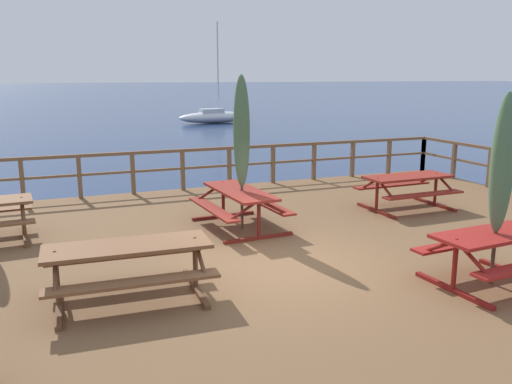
{
  "coord_description": "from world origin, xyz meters",
  "views": [
    {
      "loc": [
        -3.31,
        -7.36,
        3.67
      ],
      "look_at": [
        0.0,
        0.95,
        1.71
      ],
      "focal_mm": 37.35,
      "sensor_mm": 36.0,
      "label": 1
    }
  ],
  "objects": [
    {
      "name": "picnic_table_back_left",
      "position": [
        -2.4,
        -0.46,
        1.27
      ],
      "size": [
        2.24,
        1.5,
        0.78
      ],
      "color": "brown",
      "rests_on": "wooden_deck"
    },
    {
      "name": "picnic_table_mid_left",
      "position": [
        0.17,
        2.24,
        1.27
      ],
      "size": [
        1.53,
        2.19,
        0.78
      ],
      "color": "maroon",
      "rests_on": "wooden_deck"
    },
    {
      "name": "patio_umbrella_tall_mid_left",
      "position": [
        2.55,
        -1.87,
        2.46
      ],
      "size": [
        0.32,
        0.32,
        2.76
      ],
      "color": "#4C3828",
      "rests_on": "wooden_deck"
    },
    {
      "name": "sailboat_distant",
      "position": [
        9.39,
        33.34,
        0.51
      ],
      "size": [
        6.11,
        2.14,
        7.72
      ],
      "color": "silver",
      "rests_on": "ground"
    },
    {
      "name": "railing_waterside_far",
      "position": [
        0.0,
        6.16,
        1.43
      ],
      "size": [
        15.64,
        0.1,
        1.09
      ],
      "color": "brown",
      "rests_on": "wooden_deck"
    },
    {
      "name": "picnic_table_mid_right",
      "position": [
        2.49,
        -1.86,
        1.26
      ],
      "size": [
        1.79,
        1.52,
        0.78
      ],
      "color": "maroon",
      "rests_on": "wooden_deck"
    },
    {
      "name": "wooden_deck",
      "position": [
        0.0,
        0.0,
        0.35
      ],
      "size": [
        15.84,
        12.62,
        0.71
      ],
      "primitive_type": "cube",
      "color": "brown",
      "rests_on": "ground"
    },
    {
      "name": "ground_plane",
      "position": [
        0.0,
        0.0,
        0.0
      ],
      "size": [
        600.0,
        600.0,
        0.0
      ],
      "primitive_type": "plane",
      "color": "navy"
    },
    {
      "name": "picnic_table_back_right",
      "position": [
        4.21,
        2.29,
        1.27
      ],
      "size": [
        2.01,
        1.44,
        0.78
      ],
      "color": "maroon",
      "rests_on": "wooden_deck"
    },
    {
      "name": "patio_umbrella_short_mid",
      "position": [
        0.19,
        2.17,
        2.61
      ],
      "size": [
        0.32,
        0.32,
        2.99
      ],
      "color": "#4C3828",
      "rests_on": "wooden_deck"
    }
  ]
}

